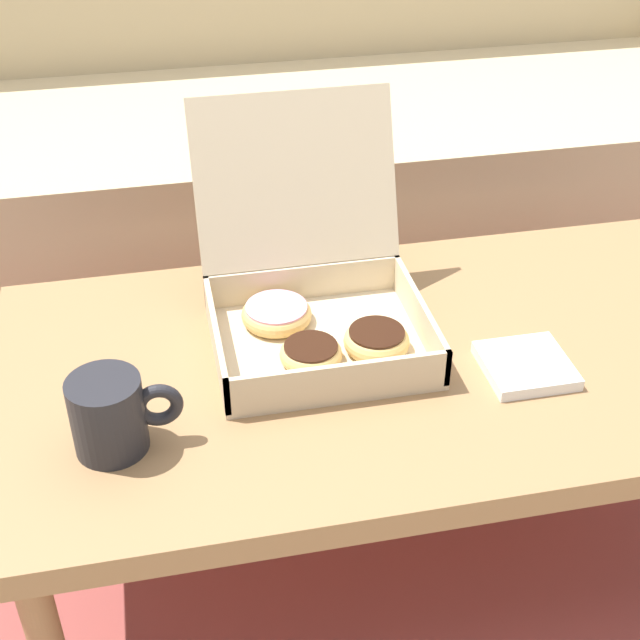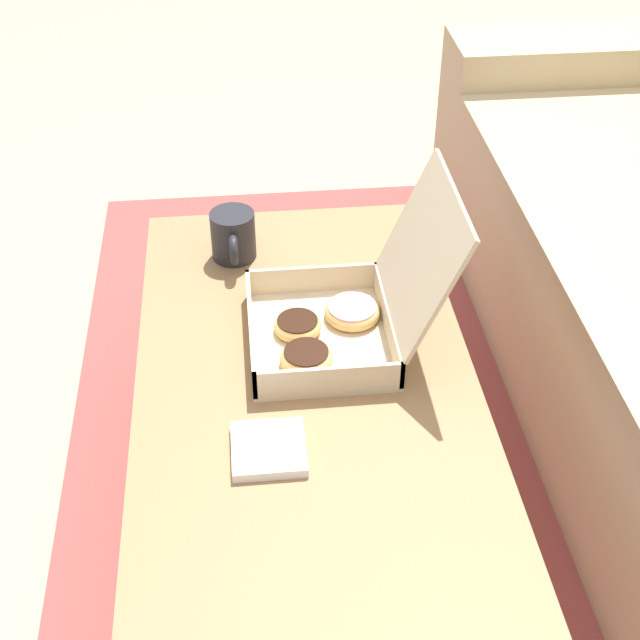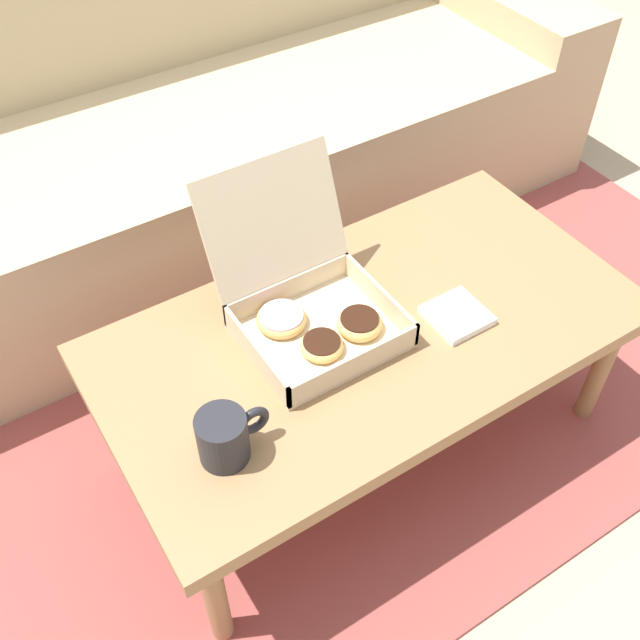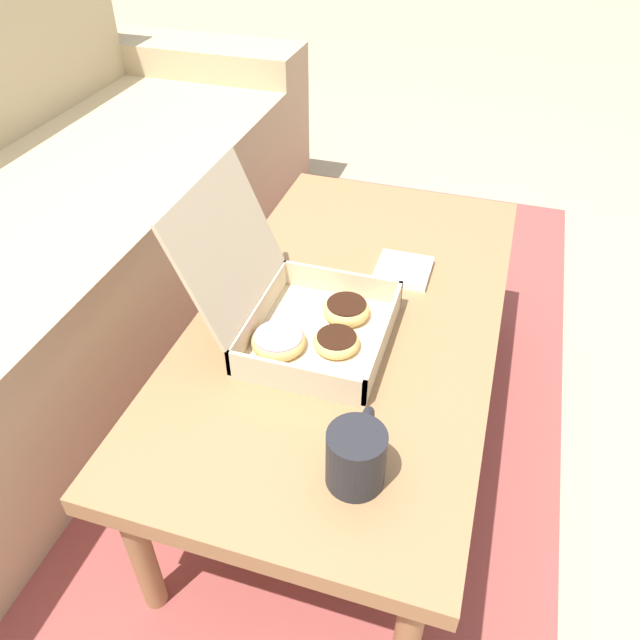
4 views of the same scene
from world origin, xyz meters
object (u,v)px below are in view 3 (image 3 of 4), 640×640
Objects in this scene: coffee_mug at (225,437)px; coffee_table at (369,340)px; pastry_box at (309,305)px; couch at (179,146)px.

coffee_table is at bearing 16.27° from coffee_mug.
pastry_box is 0.35m from coffee_mug.
coffee_table is 8.18× the size of coffee_mug.
coffee_table is at bearing -90.00° from couch.
pastry_box is (-0.10, 0.07, 0.10)m from coffee_table.
couch reaches higher than pastry_box.
coffee_table is 0.16m from pastry_box.
couch reaches higher than coffee_mug.
pastry_box is at bearing 143.71° from coffee_table.
coffee_mug is (-0.40, -0.12, 0.09)m from coffee_table.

